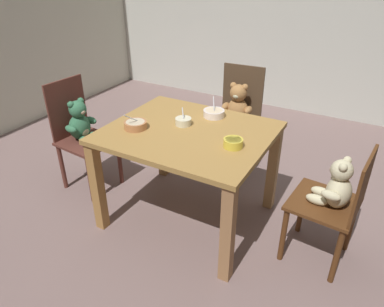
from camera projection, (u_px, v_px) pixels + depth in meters
The scene contains 9 objects.
ground_plane at pixel (189, 217), 2.81m from camera, with size 5.20×5.20×0.04m.
dining_table at pixel (189, 146), 2.50m from camera, with size 1.10×0.94×0.73m.
teddy_chair_near_right at pixel (335, 195), 2.17m from camera, with size 0.43×0.43×0.82m.
teddy_chair_near_left at pixel (81, 129), 2.94m from camera, with size 0.44×0.43×0.92m.
teddy_chair_far_center at pixel (237, 111), 3.24m from camera, with size 0.43×0.41×0.92m.
porridge_bowl_white_far_center at pixel (214, 113), 2.64m from camera, with size 0.15×0.16×0.13m.
porridge_bowl_terracotta_near_left at pixel (135, 125), 2.46m from camera, with size 0.16×0.17×0.13m.
porridge_bowl_yellow_near_right at pixel (233, 143), 2.22m from camera, with size 0.12×0.12×0.05m.
porridge_bowl_cream_center at pixel (183, 121), 2.51m from camera, with size 0.11×0.11×0.11m.
Camera 1 is at (1.09, -1.92, 1.79)m, focal length 33.71 mm.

